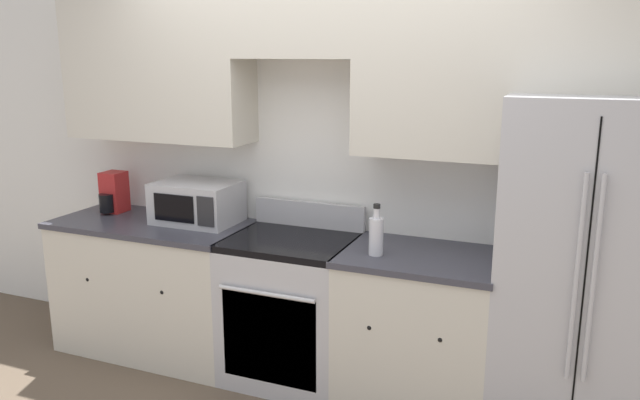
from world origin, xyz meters
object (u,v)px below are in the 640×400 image
object	(u,v)px
refrigerator	(583,273)
microwave	(197,202)
oven_range	(291,308)
bottle	(376,235)

from	to	relation	value
refrigerator	microwave	bearing A→B (deg)	178.41
oven_range	bottle	distance (m)	0.79
microwave	oven_range	bearing A→B (deg)	-8.13
refrigerator	microwave	world-z (taller)	refrigerator
refrigerator	bottle	size ratio (longest dim) A/B	6.25
oven_range	refrigerator	bearing A→B (deg)	1.33
refrigerator	microwave	size ratio (longest dim) A/B	3.40
oven_range	microwave	size ratio (longest dim) A/B	2.02
refrigerator	bottle	xyz separation A→B (m)	(-1.04, -0.14, 0.12)
bottle	oven_range	bearing A→B (deg)	169.80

